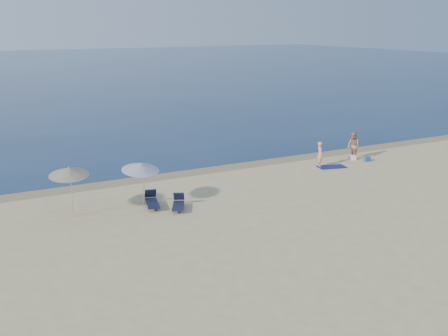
% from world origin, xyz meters
% --- Properties ---
extents(sea, '(240.00, 160.00, 0.01)m').
position_xyz_m(sea, '(0.00, 100.00, 0.00)').
color(sea, '#0B2247').
rests_on(sea, ground).
extents(wet_sand_strip, '(240.00, 1.60, 0.00)m').
position_xyz_m(wet_sand_strip, '(0.00, 19.40, 0.00)').
color(wet_sand_strip, '#847254').
rests_on(wet_sand_strip, ground).
extents(person_left, '(0.55, 0.67, 1.57)m').
position_xyz_m(person_left, '(3.22, 16.85, 0.78)').
color(person_left, tan).
rests_on(person_left, ground).
extents(person_right, '(0.70, 0.89, 1.78)m').
position_xyz_m(person_right, '(6.32, 17.36, 0.89)').
color(person_right, '#AE775B').
rests_on(person_right, ground).
extents(beach_towel, '(1.90, 1.32, 0.03)m').
position_xyz_m(beach_towel, '(3.78, 16.37, 0.01)').
color(beach_towel, '#0F164F').
rests_on(beach_towel, ground).
extents(white_bag, '(0.40, 0.38, 0.28)m').
position_xyz_m(white_bag, '(6.28, 17.25, 0.14)').
color(white_bag, white).
rests_on(white_bag, ground).
extents(blue_cooler, '(0.43, 0.33, 0.29)m').
position_xyz_m(blue_cooler, '(6.74, 16.48, 0.14)').
color(blue_cooler, '#1F4CA9').
rests_on(blue_cooler, ground).
extents(umbrella_near, '(1.85, 1.87, 2.35)m').
position_xyz_m(umbrella_near, '(-9.24, 14.67, 2.01)').
color(umbrella_near, silver).
rests_on(umbrella_near, ground).
extents(umbrella_far, '(2.28, 2.30, 2.45)m').
position_xyz_m(umbrella_far, '(-12.52, 15.05, 2.11)').
color(umbrella_far, silver).
rests_on(umbrella_far, ground).
extents(lounger_left, '(0.96, 1.77, 0.74)m').
position_xyz_m(lounger_left, '(-8.79, 14.49, 0.27)').
color(lounger_left, '#121633').
rests_on(lounger_left, ground).
extents(lounger_right, '(1.18, 1.63, 0.69)m').
position_xyz_m(lounger_right, '(-7.82, 13.55, 0.25)').
color(lounger_right, '#141838').
rests_on(lounger_right, ground).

